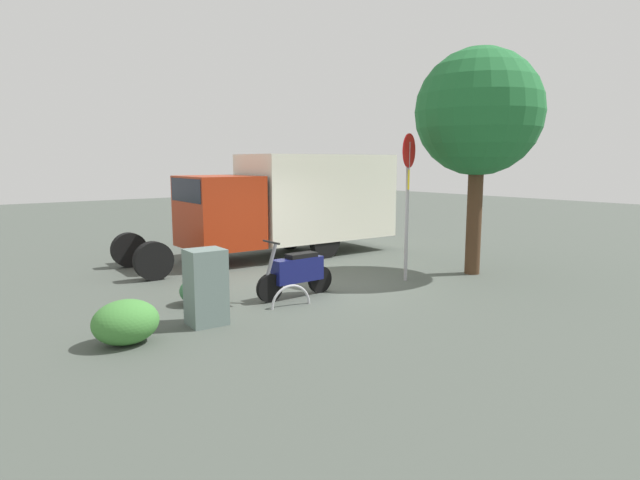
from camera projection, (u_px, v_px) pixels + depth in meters
name	position (u px, v px, depth m)	size (l,w,h in m)	color
ground_plane	(320.00, 283.00, 11.96)	(60.00, 60.00, 0.00)	#474E47
box_truck_near	(291.00, 200.00, 15.36)	(8.07, 2.51, 2.93)	black
motorcycle	(297.00, 272.00, 10.69)	(1.81, 0.55, 1.20)	black
stop_sign	(408.00, 184.00, 11.93)	(0.71, 0.33, 3.34)	#9E9EA3
street_tree	(479.00, 114.00, 12.45)	(2.97, 2.97, 5.36)	#47301E
utility_cabinet	(206.00, 287.00, 8.86)	(0.61, 0.54, 1.28)	slate
bike_rack_hoop	(291.00, 306.00, 10.05)	(0.85, 0.85, 0.05)	#B7B7BC
shrub_near_sign	(126.00, 322.00, 7.93)	(0.99, 0.81, 0.68)	#418438
shrub_mid_verge	(200.00, 290.00, 10.20)	(0.79, 0.65, 0.54)	#3A7246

